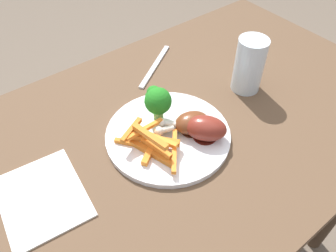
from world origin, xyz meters
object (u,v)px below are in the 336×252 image
carrot_fries_pile (151,142)px  water_glass (248,64)px  chicken_drumstick_far (203,128)px  dining_table (185,157)px  broccoli_floret_front (157,100)px  chicken_drumstick_near (190,123)px  dinner_plate (168,135)px  fork (155,66)px

carrot_fries_pile → water_glass: 0.30m
chicken_drumstick_far → dining_table: bearing=77.7°
chicken_drumstick_far → water_glass: (0.19, 0.07, 0.03)m
dining_table → chicken_drumstick_far: 0.18m
broccoli_floret_front → chicken_drumstick_near: size_ratio=0.66×
dinner_plate → carrot_fries_pile: 0.06m
broccoli_floret_front → chicken_drumstick_far: bearing=-68.2°
dinner_plate → chicken_drumstick_far: size_ratio=2.00×
carrot_fries_pile → water_glass: bearing=5.9°
broccoli_floret_front → carrot_fries_pile: bearing=-134.1°
chicken_drumstick_near → broccoli_floret_front: bearing=112.8°
dinner_plate → water_glass: water_glass is taller
dinner_plate → dining_table: bearing=12.5°
chicken_drumstick_near → fork: chicken_drumstick_near is taller
chicken_drumstick_near → water_glass: (0.20, 0.04, 0.03)m
dining_table → chicken_drumstick_near: bearing=-124.2°
water_glass → broccoli_floret_front: bearing=172.2°
dining_table → carrot_fries_pile: bearing=-166.4°
broccoli_floret_front → water_glass: water_glass is taller
chicken_drumstick_near → fork: 0.25m
dinner_plate → fork: (0.12, 0.21, -0.00)m
dinner_plate → broccoli_floret_front: 0.07m
broccoli_floret_front → carrot_fries_pile: 0.09m
dinner_plate → carrot_fries_pile: (-0.05, -0.01, 0.02)m
chicken_drumstick_far → carrot_fries_pile: bearing=159.9°
dinner_plate → chicken_drumstick_near: (0.04, -0.02, 0.03)m
carrot_fries_pile → chicken_drumstick_far: (0.10, -0.04, 0.01)m
dinner_plate → chicken_drumstick_far: bearing=-45.1°
dinner_plate → chicken_drumstick_far: 0.08m
broccoli_floret_front → chicken_drumstick_far: (0.04, -0.10, -0.02)m
dining_table → water_glass: water_glass is taller
dining_table → dinner_plate: bearing=-167.5°
broccoli_floret_front → chicken_drumstick_far: size_ratio=0.61×
dinner_plate → water_glass: size_ratio=1.97×
broccoli_floret_front → fork: size_ratio=0.41×
dining_table → carrot_fries_pile: (-0.11, -0.03, 0.16)m
dinner_plate → chicken_drumstick_far: (0.05, -0.05, 0.03)m
dining_table → carrot_fries_pile: carrot_fries_pile is taller
dining_table → water_glass: (0.18, 0.00, 0.20)m
chicken_drumstick_near → fork: size_ratio=0.62×
dining_table → chicken_drumstick_near: chicken_drumstick_near is taller
broccoli_floret_front → carrot_fries_pile: broccoli_floret_front is taller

